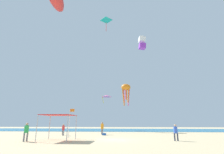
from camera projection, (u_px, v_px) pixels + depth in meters
ground at (113, 140)px, 18.87m from camera, size 110.00×110.00×0.10m
ocean_strip at (121, 130)px, 44.54m from camera, size 110.00×18.98×0.03m
canopy_tent at (59, 116)px, 18.90m from camera, size 3.19×3.02×2.63m
person_near_tent at (176, 131)px, 18.08m from camera, size 0.44×0.39×1.64m
person_leftmost at (102, 127)px, 27.52m from camera, size 0.46×0.46×1.92m
person_central at (26, 130)px, 17.49m from camera, size 0.43×0.43×1.80m
person_rightmost at (63, 129)px, 25.65m from camera, size 0.38×0.38×1.62m
banner_flag at (70, 120)px, 21.82m from camera, size 0.61×0.06×3.49m
cooler_box at (104, 134)px, 25.84m from camera, size 0.57×0.37×0.35m
kite_diamond_teal at (106, 21)px, 36.21m from camera, size 2.70×2.70×2.64m
kite_octopus_orange at (126, 88)px, 39.21m from camera, size 2.37×2.37×4.87m
kite_delta_pink at (107, 96)px, 45.67m from camera, size 3.44×3.44×2.08m
kite_box_white at (142, 43)px, 37.43m from camera, size 1.59×1.52×2.79m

